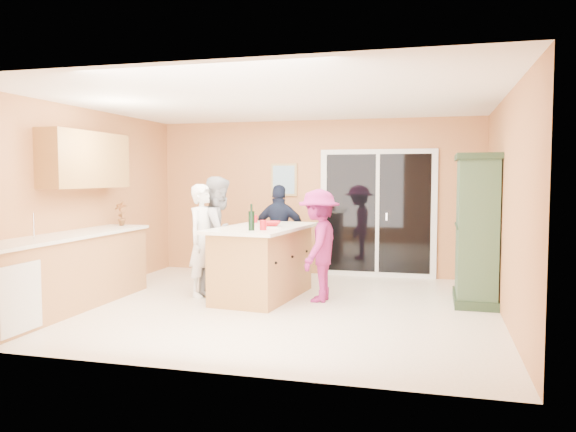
% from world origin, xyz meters
% --- Properties ---
extents(floor, '(5.50, 5.50, 0.00)m').
position_xyz_m(floor, '(0.00, 0.00, 0.00)').
color(floor, white).
rests_on(floor, ground).
extents(ceiling, '(5.50, 5.00, 0.10)m').
position_xyz_m(ceiling, '(0.00, 0.00, 2.60)').
color(ceiling, white).
rests_on(ceiling, wall_back).
extents(wall_back, '(5.50, 0.10, 2.60)m').
position_xyz_m(wall_back, '(0.00, 2.50, 1.30)').
color(wall_back, '#EA9460').
rests_on(wall_back, ground).
extents(wall_front, '(5.50, 0.10, 2.60)m').
position_xyz_m(wall_front, '(0.00, -2.50, 1.30)').
color(wall_front, '#EA9460').
rests_on(wall_front, ground).
extents(wall_left, '(0.10, 5.00, 2.60)m').
position_xyz_m(wall_left, '(-2.75, 0.00, 1.30)').
color(wall_left, '#EA9460').
rests_on(wall_left, ground).
extents(wall_right, '(0.10, 5.00, 2.60)m').
position_xyz_m(wall_right, '(2.75, 0.00, 1.30)').
color(wall_right, '#EA9460').
rests_on(wall_right, ground).
extents(left_cabinet_run, '(0.65, 3.05, 1.24)m').
position_xyz_m(left_cabinet_run, '(-2.45, -1.05, 0.46)').
color(left_cabinet_run, '#A77041').
rests_on(left_cabinet_run, floor).
extents(upper_cabinets, '(0.35, 1.60, 0.75)m').
position_xyz_m(upper_cabinets, '(-2.58, -0.20, 1.88)').
color(upper_cabinets, '#A77041').
rests_on(upper_cabinets, wall_left).
extents(sliding_door, '(1.90, 0.07, 2.10)m').
position_xyz_m(sliding_door, '(1.05, 2.46, 1.05)').
color(sliding_door, silver).
rests_on(sliding_door, floor).
extents(framed_picture, '(0.46, 0.04, 0.56)m').
position_xyz_m(framed_picture, '(-0.55, 2.48, 1.60)').
color(framed_picture, '#A58852').
rests_on(framed_picture, wall_back).
extents(kitchen_island, '(1.20, 1.95, 0.98)m').
position_xyz_m(kitchen_island, '(-0.30, 0.45, 0.46)').
color(kitchen_island, '#A77041').
rests_on(kitchen_island, floor).
extents(green_hutch, '(0.56, 1.06, 1.94)m').
position_xyz_m(green_hutch, '(2.49, 0.83, 0.95)').
color(green_hutch, '#203422').
rests_on(green_hutch, floor).
extents(woman_white, '(0.51, 0.64, 1.55)m').
position_xyz_m(woman_white, '(-1.11, 0.33, 0.78)').
color(woman_white, white).
rests_on(woman_white, floor).
extents(woman_grey, '(0.63, 0.81, 1.65)m').
position_xyz_m(woman_grey, '(-0.97, 0.56, 0.83)').
color(woman_grey, '#959597').
rests_on(woman_grey, floor).
extents(woman_navy, '(0.91, 0.42, 1.53)m').
position_xyz_m(woman_navy, '(-0.41, 1.73, 0.76)').
color(woman_navy, '#161931').
rests_on(woman_navy, floor).
extents(woman_magenta, '(0.60, 0.99, 1.49)m').
position_xyz_m(woman_magenta, '(0.48, 0.44, 0.74)').
color(woman_magenta, '#861D66').
rests_on(woman_magenta, floor).
extents(serving_bowl, '(0.37, 0.37, 0.07)m').
position_xyz_m(serving_bowl, '(-0.19, 0.42, 1.01)').
color(serving_bowl, '#B4141D').
rests_on(serving_bowl, kitchen_island).
extents(tulip_vase, '(0.20, 0.15, 0.35)m').
position_xyz_m(tulip_vase, '(-2.45, 0.44, 1.12)').
color(tulip_vase, '#B11112').
rests_on(tulip_vase, left_cabinet_run).
extents(tumbler_near, '(0.08, 0.08, 0.11)m').
position_xyz_m(tumbler_near, '(-0.60, 1.03, 1.03)').
color(tumbler_near, '#B4141D').
rests_on(tumbler_near, kitchen_island).
extents(tumbler_far, '(0.11, 0.11, 0.12)m').
position_xyz_m(tumbler_far, '(-0.14, -0.05, 1.04)').
color(tumbler_far, '#B4141D').
rests_on(tumbler_far, kitchen_island).
extents(wine_bottle, '(0.08, 0.08, 0.34)m').
position_xyz_m(wine_bottle, '(-0.26, -0.13, 1.11)').
color(wine_bottle, black).
rests_on(wine_bottle, kitchen_island).
extents(white_plate, '(0.21, 0.21, 0.01)m').
position_xyz_m(white_plate, '(-0.12, 0.38, 0.98)').
color(white_plate, white).
rests_on(white_plate, kitchen_island).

